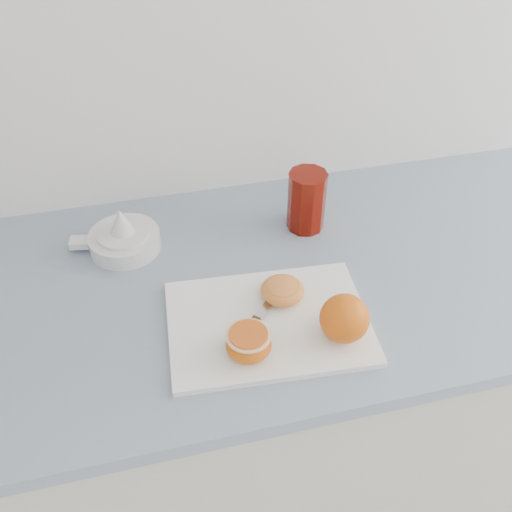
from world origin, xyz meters
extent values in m
cube|color=beige|center=(0.02, 1.70, 0.43)|extent=(2.56, 0.60, 0.86)
cube|color=#7E95A2|center=(0.02, 1.70, 0.88)|extent=(2.62, 0.64, 0.03)
cube|color=white|center=(0.03, 1.57, 0.90)|extent=(0.36, 0.27, 0.01)
sphere|color=orange|center=(0.14, 1.51, 0.94)|extent=(0.08, 0.08, 0.08)
ellipsoid|color=orange|center=(-0.01, 1.51, 0.92)|extent=(0.07, 0.07, 0.04)
cylinder|color=#FFD490|center=(-0.01, 1.51, 0.94)|extent=(0.07, 0.07, 0.00)
cylinder|color=orange|center=(-0.01, 1.51, 0.95)|extent=(0.06, 0.06, 0.00)
ellipsoid|color=orange|center=(0.07, 1.62, 0.92)|extent=(0.08, 0.08, 0.03)
cylinder|color=#C66920|center=(0.07, 1.62, 0.93)|extent=(0.06, 0.06, 0.00)
cube|color=#4E3211|center=(-0.01, 1.55, 0.91)|extent=(0.06, 0.06, 0.01)
cube|color=#B7B7BC|center=(0.05, 1.61, 0.91)|extent=(0.08, 0.08, 0.00)
cylinder|color=#B7B7BC|center=(-0.01, 1.55, 0.91)|extent=(0.00, 0.00, 0.01)
cylinder|color=white|center=(-0.19, 1.84, 0.91)|extent=(0.14, 0.14, 0.03)
cylinder|color=white|center=(-0.19, 1.84, 0.93)|extent=(0.10, 0.10, 0.01)
cone|color=white|center=(-0.19, 1.84, 0.96)|extent=(0.05, 0.05, 0.05)
cube|color=white|center=(-0.27, 1.85, 0.91)|extent=(0.05, 0.04, 0.01)
ellipsoid|color=#D06214|center=(-0.18, 1.83, 0.93)|extent=(0.01, 0.01, 0.00)
ellipsoid|color=#D06214|center=(-0.20, 1.85, 0.93)|extent=(0.01, 0.01, 0.00)
ellipsoid|color=#D06214|center=(-0.19, 1.82, 0.93)|extent=(0.01, 0.01, 0.00)
ellipsoid|color=#D06214|center=(-0.17, 1.84, 0.93)|extent=(0.01, 0.01, 0.00)
cylinder|color=#6C0D03|center=(0.18, 1.82, 0.95)|extent=(0.08, 0.08, 0.12)
cylinder|color=orange|center=(0.18, 1.82, 0.90)|extent=(0.06, 0.06, 0.02)
cylinder|color=#6C0D03|center=(0.18, 1.82, 1.02)|extent=(0.08, 0.08, 0.00)
camera|label=1|loc=(-0.14, 0.94, 1.62)|focal=40.00mm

